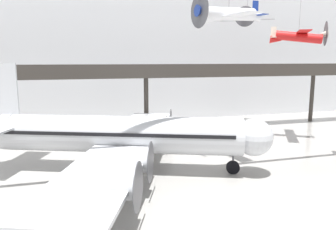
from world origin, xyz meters
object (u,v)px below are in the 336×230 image
airliner_silver_main (118,135)px  suspended_plane_red_highwing (299,37)px  suspended_plane_white_twin (229,14)px  suspended_plane_silver_racer (247,18)px

airliner_silver_main → suspended_plane_red_highwing: (24.76, 6.02, 10.32)m
suspended_plane_red_highwing → suspended_plane_white_twin: size_ratio=1.08×
suspended_plane_silver_racer → suspended_plane_red_highwing: suspended_plane_silver_racer is taller
suspended_plane_red_highwing → suspended_plane_white_twin: 13.51m
airliner_silver_main → suspended_plane_red_highwing: bearing=35.4°
suspended_plane_silver_racer → suspended_plane_red_highwing: 12.07m
suspended_plane_silver_racer → suspended_plane_white_twin: 19.81m
airliner_silver_main → suspended_plane_silver_racer: size_ratio=4.32×
airliner_silver_main → suspended_plane_red_highwing: 27.49m
suspended_plane_white_twin → airliner_silver_main: bearing=-3.4°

